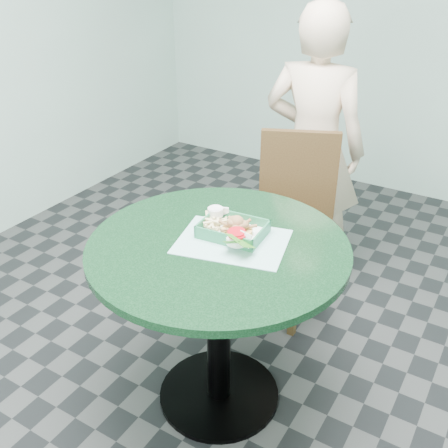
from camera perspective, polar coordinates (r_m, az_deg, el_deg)
The scene contains 10 objects.
floor at distance 2.40m, azimuth -0.53°, elevation -18.08°, with size 4.00×5.00×0.02m, color #303335.
cafe_table at distance 2.01m, azimuth -0.61°, elevation -6.76°, with size 0.96×0.96×0.75m.
dining_chair at distance 2.65m, azimuth 7.02°, elevation 1.30°, with size 0.39×0.39×0.93m.
diner_person at distance 2.86m, azimuth 9.69°, elevation 8.14°, with size 0.55×0.36×1.52m, color beige.
placemat at distance 1.93m, azimuth 0.91°, elevation -2.43°, with size 0.39×0.29×0.00m, color #89BFBA.
food_basket at distance 1.96m, azimuth 0.96°, elevation -1.33°, with size 0.24×0.17×0.05m.
crab_sandwich at distance 1.93m, azimuth 1.37°, elevation -0.73°, with size 0.12×0.12×0.07m.
fries_pile at distance 2.00m, azimuth -1.10°, elevation -0.00°, with size 0.11×0.12×0.04m, color #D7C789, non-canonical shape.
sauce_ramekin at distance 2.03m, azimuth -0.68°, elevation 0.95°, with size 0.06×0.06×0.03m.
garnish_cup at distance 1.87m, azimuth 1.26°, elevation -2.13°, with size 0.12×0.11×0.05m.
Camera 1 is at (0.86, -1.39, 1.76)m, focal length 42.00 mm.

